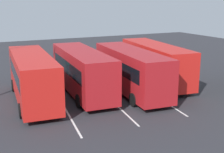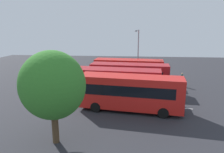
{
  "view_description": "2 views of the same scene",
  "coord_description": "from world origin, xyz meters",
  "views": [
    {
      "loc": [
        -20.7,
        9.43,
        6.97
      ],
      "look_at": [
        -0.13,
        -0.66,
        1.26
      ],
      "focal_mm": 49.85,
      "sensor_mm": 36.0,
      "label": 1
    },
    {
      "loc": [
        0.93,
        -23.67,
        7.48
      ],
      "look_at": [
        -1.42,
        0.2,
        1.96
      ],
      "focal_mm": 33.55,
      "sensor_mm": 36.0,
      "label": 2
    }
  ],
  "objects": [
    {
      "name": "bus_far_left",
      "position": [
        0.83,
        -5.2,
        1.79
      ],
      "size": [
        9.66,
        3.55,
        3.28
      ],
      "rotation": [
        0.0,
        0.0,
        -0.13
      ],
      "color": "red",
      "rests_on": "ground"
    },
    {
      "name": "lane_stripe_inner_left",
      "position": [
        0.0,
        0.0,
        0.0
      ],
      "size": [
        13.53,
        1.86,
        0.01
      ],
      "primitive_type": "cube",
      "rotation": [
        0.0,
        0.0,
        -0.13
      ],
      "color": "silver",
      "rests_on": "ground"
    },
    {
      "name": "pedestrian",
      "position": [
        7.48,
        3.89,
        1.07
      ],
      "size": [
        0.45,
        0.45,
        1.8
      ],
      "rotation": [
        0.0,
        0.0,
        2.47
      ],
      "color": "#232833",
      "rests_on": "ground"
    },
    {
      "name": "bus_far_right",
      "position": [
        0.43,
        5.19,
        1.79
      ],
      "size": [
        9.61,
        3.15,
        3.28
      ],
      "rotation": [
        0.0,
        0.0,
        -0.08
      ],
      "color": "red",
      "rests_on": "ground"
    },
    {
      "name": "depot_tree",
      "position": [
        -4.07,
        -11.34,
        3.96
      ],
      "size": [
        4.24,
        3.81,
        6.2
      ],
      "color": "#4C3823",
      "rests_on": "ground"
    },
    {
      "name": "lane_stripe_inner_right",
      "position": [
        0.0,
        3.45,
        0.0
      ],
      "size": [
        13.53,
        1.86,
        0.01
      ],
      "primitive_type": "cube",
      "rotation": [
        0.0,
        0.0,
        -0.13
      ],
      "color": "silver",
      "rests_on": "ground"
    },
    {
      "name": "lane_stripe_outer_left",
      "position": [
        0.0,
        -3.45,
        0.0
      ],
      "size": [
        13.53,
        1.86,
        0.01
      ],
      "primitive_type": "cube",
      "rotation": [
        0.0,
        0.0,
        -0.13
      ],
      "color": "silver",
      "rests_on": "ground"
    },
    {
      "name": "ground_plane",
      "position": [
        0.0,
        0.0,
        0.0
      ],
      "size": [
        67.61,
        67.61,
        0.0
      ],
      "primitive_type": "plane",
      "color": "#2B2B30"
    },
    {
      "name": "street_lamp",
      "position": [
        1.73,
        8.46,
        4.22
      ],
      "size": [
        0.64,
        2.38,
        7.3
      ],
      "rotation": [
        0.0,
        0.0,
        -1.77
      ],
      "color": "gray",
      "rests_on": "ground"
    },
    {
      "name": "bus_center_right",
      "position": [
        0.61,
        1.48,
        1.79
      ],
      "size": [
        9.6,
        3.08,
        3.28
      ],
      "rotation": [
        0.0,
        0.0,
        -0.08
      ],
      "color": "#AD191E",
      "rests_on": "ground"
    },
    {
      "name": "bus_center_left",
      "position": [
        -0.75,
        -1.92,
        1.79
      ],
      "size": [
        9.62,
        3.22,
        3.28
      ],
      "rotation": [
        0.0,
        0.0,
        -0.09
      ],
      "color": "#AD191E",
      "rests_on": "ground"
    }
  ]
}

